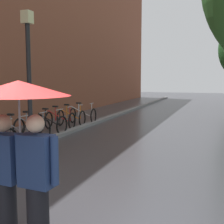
{
  "coord_description": "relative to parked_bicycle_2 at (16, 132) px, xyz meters",
  "views": [
    {
      "loc": [
        2.11,
        -2.78,
        2.07
      ],
      "look_at": [
        -0.03,
        2.98,
        1.35
      ],
      "focal_mm": 46.62,
      "sensor_mm": 36.0,
      "label": 1
    }
  ],
  "objects": [
    {
      "name": "street_lamp_post",
      "position": [
        1.25,
        -0.95,
        1.86
      ],
      "size": [
        0.24,
        0.24,
        3.78
      ],
      "color": "black",
      "rests_on": "ground"
    },
    {
      "name": "couple_under_umbrella",
      "position": [
        3.77,
        -4.61,
        1.03
      ],
      "size": [
        1.21,
        1.21,
        2.04
      ],
      "color": "black",
      "rests_on": "ground"
    },
    {
      "name": "parked_bicycle_6",
      "position": [
        -0.02,
        3.64,
        0.0
      ],
      "size": [
        1.13,
        0.78,
        0.96
      ],
      "color": "black",
      "rests_on": "ground"
    },
    {
      "name": "kerb_strip",
      "position": [
        0.65,
        5.41,
        -0.32
      ],
      "size": [
        0.3,
        36.0,
        0.12
      ],
      "primitive_type": "cube",
      "color": "slate",
      "rests_on": "ground"
    },
    {
      "name": "parked_bicycle_2",
      "position": [
        0.0,
        0.0,
        0.0
      ],
      "size": [
        1.13,
        0.78,
        0.96
      ],
      "color": "black",
      "rests_on": "ground"
    },
    {
      "name": "parked_bicycle_5",
      "position": [
        -0.08,
        2.82,
        0.0
      ],
      "size": [
        1.15,
        0.81,
        0.96
      ],
      "color": "black",
      "rests_on": "ground"
    },
    {
      "name": "parked_bicycle_4",
      "position": [
        0.06,
        1.85,
        0.0
      ],
      "size": [
        1.12,
        0.76,
        0.96
      ],
      "color": "black",
      "rests_on": "ground"
    },
    {
      "name": "parked_bicycle_3",
      "position": [
        0.0,
        0.81,
        0.0
      ],
      "size": [
        1.13,
        0.78,
        0.96
      ],
      "color": "black",
      "rests_on": "ground"
    },
    {
      "name": "parked_bicycle_7",
      "position": [
        0.09,
        4.56,
        0.0
      ],
      "size": [
        1.13,
        0.78,
        0.96
      ],
      "color": "black",
      "rests_on": "ground"
    }
  ]
}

